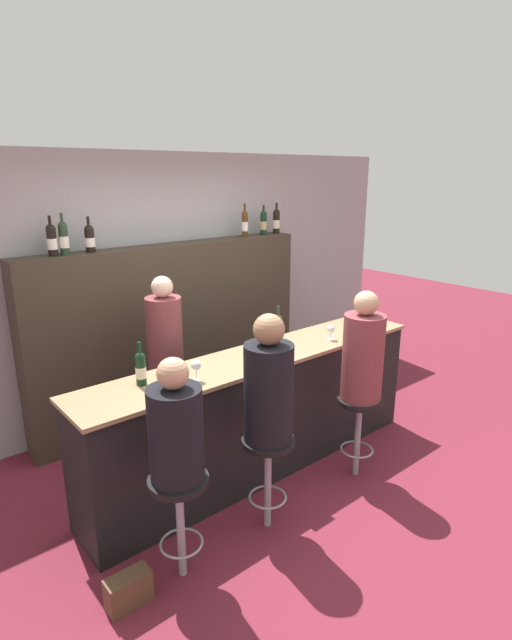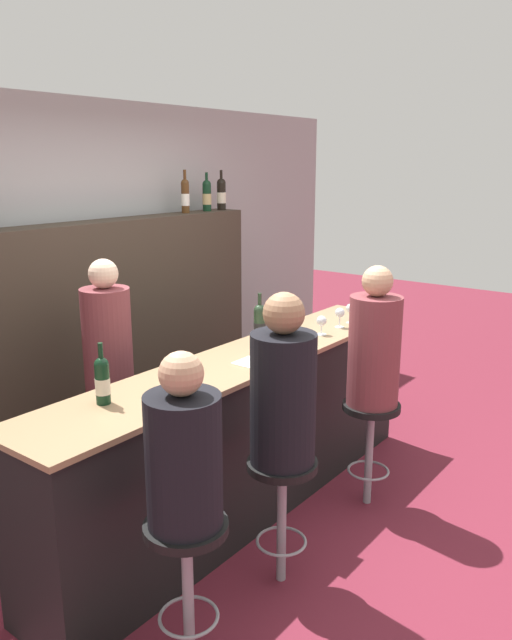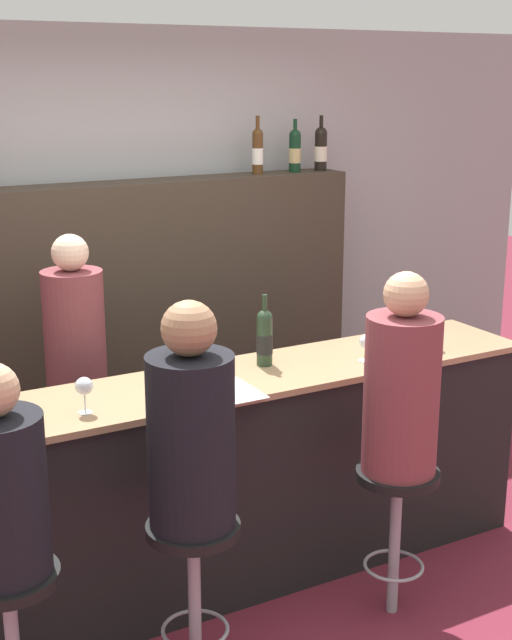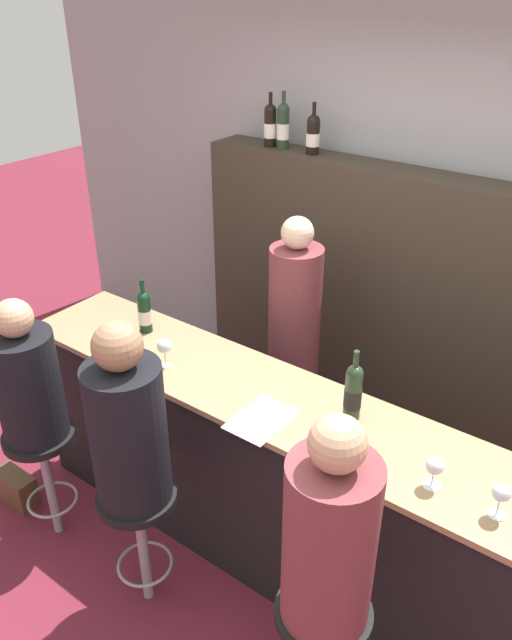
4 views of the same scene
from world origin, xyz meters
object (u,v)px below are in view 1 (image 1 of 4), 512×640
guest_seated_right (363,353)px  wine_glass_1 (331,330)px  guest_seated_left (176,429)px  bartender (167,374)px  wine_bottle_backbar_1 (64,238)px  wine_bottle_backbar_3 (245,223)px  wine_bottle_counter_1 (278,330)px  bar_stool_left (179,500)px  wine_bottle_backbar_5 (276,221)px  wine_glass_0 (196,366)px  wine_bottle_backbar_4 (264,222)px  wine_bottle_counter_0 (141,368)px  wine_glass_3 (360,320)px  wine_glass_2 (349,323)px  guest_seated_middle (268,386)px  bar_stool_right (359,416)px  bar_stool_middle (268,458)px  wine_bottle_backbar_0 (52,240)px  handbag (129,590)px

guest_seated_right → wine_glass_1: bearing=71.1°
guest_seated_left → bartender: 1.48m
wine_bottle_backbar_1 → wine_bottle_backbar_3: (1.90, 0.00, 0.00)m
wine_bottle_counter_1 → bar_stool_left: (-1.39, -0.66, -0.62)m
wine_bottle_backbar_3 → wine_glass_1: (-0.22, -1.44, -0.78)m
wine_bottle_backbar_5 → wine_glass_0: bearing=-144.8°
wine_bottle_backbar_4 → wine_bottle_backbar_5: size_ratio=0.95×
wine_bottle_backbar_4 → wine_bottle_counter_0: bearing=-150.0°
wine_bottle_backbar_5 → bartender: bearing=-160.9°
wine_glass_3 → wine_glass_2: bearing=-180.0°
wine_bottle_counter_1 → wine_bottle_backbar_4: size_ratio=1.06×
wine_bottle_backbar_4 → wine_glass_2: wine_bottle_backbar_4 is taller
wine_bottle_counter_0 → bar_stool_left: wine_bottle_counter_0 is taller
wine_bottle_counter_0 → guest_seated_middle: size_ratio=0.35×
wine_glass_1 → bartender: (-1.16, 0.81, -0.36)m
wine_bottle_backbar_1 → bartender: 1.41m
bar_stool_right → bartender: bartender is taller
wine_bottle_counter_0 → bar_stool_middle: wine_bottle_counter_0 is taller
wine_bottle_backbar_5 → guest_seated_left: (-2.50, -1.92, -0.88)m
bar_stool_right → wine_bottle_backbar_5: bearing=66.7°
bar_stool_middle → wine_glass_3: bearing=17.3°
wine_glass_0 → bar_stool_middle: (0.24, -0.48, -0.59)m
wine_bottle_backbar_0 → wine_bottle_backbar_4: 2.26m
bar_stool_middle → guest_seated_right: size_ratio=0.79×
wine_bottle_backbar_5 → wine_glass_1: (-0.66, -1.44, -0.78)m
wine_glass_1 → guest_seated_middle: (-1.13, -0.48, -0.04)m
wine_bottle_backbar_5 → bar_stool_right: (-0.83, -1.92, -1.35)m
wine_glass_1 → wine_glass_2: bearing=-0.0°
bar_stool_right → wine_bottle_counter_1: bearing=113.1°
wine_bottle_backbar_1 → handbag: size_ratio=1.32×
wine_bottle_counter_1 → guest_seated_middle: bearing=-136.0°
wine_bottle_backbar_4 → bar_stool_left: (-2.31, -1.92, -1.35)m
wine_glass_3 → bar_stool_right: size_ratio=0.21×
wine_glass_3 → wine_bottle_counter_0: bearing=175.0°
wine_bottle_backbar_0 → bartender: size_ratio=0.20×
wine_bottle_backbar_4 → guest_seated_middle: size_ratio=0.37×
wine_glass_1 → guest_seated_left: bearing=-165.4°
wine_glass_3 → bar_stool_left: 2.36m
wine_bottle_backbar_3 → guest_seated_left: 2.95m
wine_bottle_backbar_1 → bar_stool_right: bearing=-51.6°
wine_bottle_counter_0 → wine_glass_3: size_ratio=2.11×
guest_seated_middle → wine_bottle_counter_0: bearing=130.4°
wine_bottle_backbar_3 → handbag: 3.57m
guest_seated_left → guest_seated_middle: 0.70m
wine_glass_3 → bar_stool_middle: bearing=-162.7°
wine_bottle_backbar_5 → wine_glass_1: wine_bottle_backbar_5 is taller
wine_bottle_backbar_4 → wine_bottle_counter_1: bearing=-126.3°
wine_bottle_counter_0 → handbag: bearing=-126.8°
bar_stool_right → guest_seated_left: bearing=180.0°
wine_bottle_backbar_4 → wine_bottle_backbar_5: bearing=0.0°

